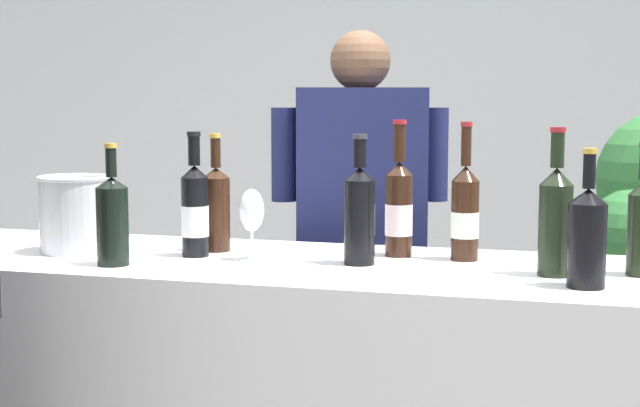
% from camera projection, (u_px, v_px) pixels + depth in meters
% --- Properties ---
extents(wall_back, '(8.00, 0.10, 2.80)m').
position_uv_depth(wall_back, '(429.00, 100.00, 4.68)').
color(wall_back, silver).
rests_on(wall_back, ground_plane).
extents(wine_bottle_1, '(0.07, 0.07, 0.33)m').
position_uv_depth(wine_bottle_1, '(194.00, 210.00, 2.28)').
color(wine_bottle_1, black).
rests_on(wine_bottle_1, counter).
extents(wine_bottle_4, '(0.08, 0.08, 0.35)m').
position_uv_depth(wine_bottle_4, '(556.00, 218.00, 2.02)').
color(wine_bottle_4, black).
rests_on(wine_bottle_4, counter).
extents(wine_bottle_5, '(0.07, 0.07, 0.35)m').
position_uv_depth(wine_bottle_5, '(465.00, 212.00, 2.23)').
color(wine_bottle_5, black).
rests_on(wine_bottle_5, counter).
extents(wine_bottle_6, '(0.08, 0.08, 0.30)m').
position_uv_depth(wine_bottle_6, '(112.00, 219.00, 2.16)').
color(wine_bottle_6, black).
rests_on(wine_bottle_6, counter).
extents(wine_bottle_7, '(0.07, 0.07, 0.36)m').
position_uv_depth(wine_bottle_7, '(399.00, 207.00, 2.29)').
color(wine_bottle_7, black).
rests_on(wine_bottle_7, counter).
extents(wine_bottle_8, '(0.08, 0.08, 0.33)m').
position_uv_depth(wine_bottle_8, '(360.00, 212.00, 2.17)').
color(wine_bottle_8, black).
rests_on(wine_bottle_8, counter).
extents(wine_bottle_9, '(0.07, 0.07, 0.32)m').
position_uv_depth(wine_bottle_9, '(216.00, 206.00, 2.37)').
color(wine_bottle_9, black).
rests_on(wine_bottle_9, counter).
extents(wine_bottle_10, '(0.08, 0.08, 0.30)m').
position_uv_depth(wine_bottle_10, '(587.00, 235.00, 1.89)').
color(wine_bottle_10, black).
rests_on(wine_bottle_10, counter).
extents(wine_glass, '(0.07, 0.07, 0.18)m').
position_uv_depth(wine_glass, '(252.00, 213.00, 2.23)').
color(wine_glass, silver).
rests_on(wine_glass, counter).
extents(ice_bucket, '(0.19, 0.19, 0.21)m').
position_uv_depth(ice_bucket, '(75.00, 213.00, 2.36)').
color(ice_bucket, silver).
rests_on(ice_bucket, counter).
extents(person_server, '(0.55, 0.35, 1.60)m').
position_uv_depth(person_server, '(359.00, 286.00, 2.84)').
color(person_server, black).
rests_on(person_server, ground_plane).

